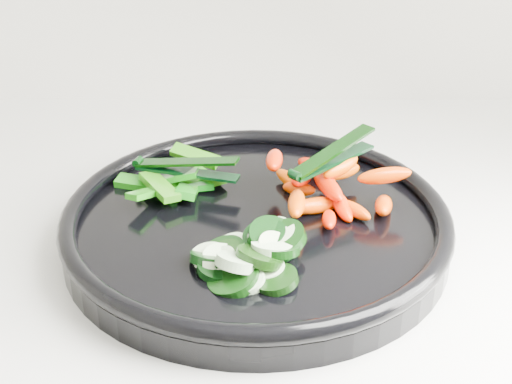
{
  "coord_description": "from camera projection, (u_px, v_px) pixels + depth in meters",
  "views": [
    {
      "loc": [
        -0.35,
        1.03,
        1.31
      ],
      "look_at": [
        -0.35,
        1.62,
        0.99
      ],
      "focal_mm": 50.0,
      "sensor_mm": 36.0,
      "label": 1
    }
  ],
  "objects": [
    {
      "name": "cucumber_pile",
      "position": [
        248.0,
        254.0,
        0.62
      ],
      "size": [
        0.1,
        0.11,
        0.04
      ],
      "color": "black",
      "rests_on": "veggie_tray"
    },
    {
      "name": "pepper_pile",
      "position": [
        179.0,
        182.0,
        0.74
      ],
      "size": [
        0.12,
        0.13,
        0.04
      ],
      "color": "#146509",
      "rests_on": "veggie_tray"
    },
    {
      "name": "carrot_pile",
      "position": [
        326.0,
        185.0,
        0.71
      ],
      "size": [
        0.14,
        0.16,
        0.05
      ],
      "color": "#EF1A00",
      "rests_on": "veggie_tray"
    },
    {
      "name": "tong_carrot",
      "position": [
        331.0,
        157.0,
        0.7
      ],
      "size": [
        0.09,
        0.09,
        0.02
      ],
      "color": "black",
      "rests_on": "carrot_pile"
    },
    {
      "name": "tong_pepper",
      "position": [
        184.0,
        167.0,
        0.73
      ],
      "size": [
        0.11,
        0.05,
        0.02
      ],
      "color": "black",
      "rests_on": "pepper_pile"
    },
    {
      "name": "veggie_tray",
      "position": [
        256.0,
        223.0,
        0.69
      ],
      "size": [
        0.49,
        0.49,
        0.04
      ],
      "color": "black",
      "rests_on": "counter"
    }
  ]
}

